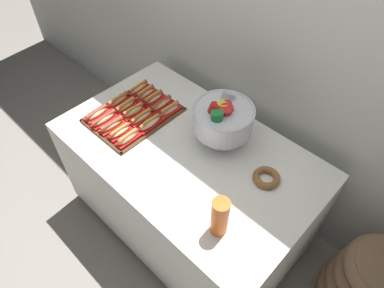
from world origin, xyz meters
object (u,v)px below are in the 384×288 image
(hot_dog_4, at_px, (128,138))
(donut, at_px, (266,178))
(hot_dog_5, at_px, (118,100))
(hot_dog_13, at_px, (161,104))
(buffet_table, at_px, (188,186))
(hot_dog_11, at_px, (145,93))
(punch_bowl, at_px, (223,118))
(hot_dog_12, at_px, (153,98))
(serving_tray, at_px, (134,115))
(floor_vase, at_px, (368,288))
(hot_dog_10, at_px, (138,89))
(hot_dog_2, at_px, (112,125))
(hot_dog_0, at_px, (97,113))
(hot_dog_7, at_px, (133,111))
(hot_dog_8, at_px, (141,117))
(hot_dog_14, at_px, (170,109))
(hot_dog_9, at_px, (150,123))
(cup_stack, at_px, (220,217))
(hot_dog_1, at_px, (104,119))
(hot_dog_6, at_px, (126,106))
(hot_dog_3, at_px, (120,132))

(hot_dog_4, xyz_separation_m, donut, (0.73, 0.33, -0.02))
(hot_dog_5, bearing_deg, hot_dog_13, 36.88)
(buffet_table, bearing_deg, hot_dog_11, 165.74)
(punch_bowl, bearing_deg, hot_dog_12, -174.19)
(hot_dog_5, relative_size, punch_bowl, 0.50)
(serving_tray, bearing_deg, buffet_table, 4.82)
(floor_vase, bearing_deg, hot_dog_10, -175.14)
(hot_dog_2, height_order, donut, hot_dog_2)
(hot_dog_0, xyz_separation_m, hot_dog_7, (0.15, 0.17, 0.00))
(punch_bowl, xyz_separation_m, donut, (0.36, -0.05, -0.15))
(floor_vase, bearing_deg, hot_dog_12, -174.74)
(hot_dog_8, relative_size, hot_dog_14, 1.02)
(serving_tray, height_order, hot_dog_9, hot_dog_9)
(hot_dog_5, xyz_separation_m, hot_dog_8, (0.22, 0.00, -0.00))
(hot_dog_8, distance_m, punch_bowl, 0.52)
(serving_tray, xyz_separation_m, hot_dog_0, (-0.15, -0.17, 0.03))
(hot_dog_8, distance_m, donut, 0.82)
(hot_dog_9, xyz_separation_m, cup_stack, (0.74, -0.23, 0.08))
(hot_dog_11, bearing_deg, hot_dog_12, 0.63)
(hot_dog_1, bearing_deg, hot_dog_14, 56.34)
(hot_dog_2, relative_size, punch_bowl, 0.48)
(hot_dog_9, bearing_deg, punch_bowl, 30.07)
(hot_dog_1, height_order, punch_bowl, punch_bowl)
(hot_dog_4, bearing_deg, serving_tray, 132.90)
(hot_dog_6, distance_m, hot_dog_14, 0.28)
(hot_dog_12, height_order, cup_stack, cup_stack)
(hot_dog_4, bearing_deg, hot_dog_6, 144.37)
(floor_vase, relative_size, cup_stack, 5.02)
(cup_stack, bearing_deg, hot_dog_12, 156.26)
(floor_vase, bearing_deg, cup_stack, -142.12)
(serving_tray, distance_m, hot_dog_3, 0.18)
(hot_dog_13, relative_size, hot_dog_14, 1.10)
(serving_tray, relative_size, hot_dog_6, 3.42)
(buffet_table, distance_m, hot_dog_11, 0.66)
(hot_dog_9, distance_m, hot_dog_13, 0.18)
(hot_dog_2, bearing_deg, buffet_table, 25.29)
(hot_dog_4, height_order, hot_dog_11, hot_dog_11)
(hot_dog_11, distance_m, punch_bowl, 0.62)
(hot_dog_0, distance_m, hot_dog_2, 0.15)
(hot_dog_5, height_order, donut, hot_dog_5)
(punch_bowl, xyz_separation_m, cup_stack, (0.36, -0.45, -0.06))
(hot_dog_13, bearing_deg, hot_dog_10, -179.37)
(hot_dog_3, height_order, hot_dog_5, hot_dog_5)
(hot_dog_7, distance_m, hot_dog_12, 0.17)
(hot_dog_3, height_order, hot_dog_4, hot_dog_4)
(floor_vase, relative_size, hot_dog_11, 7.08)
(hot_dog_0, distance_m, cup_stack, 1.04)
(hot_dog_10, distance_m, hot_dog_13, 0.23)
(hot_dog_2, height_order, cup_stack, cup_stack)
(buffet_table, height_order, hot_dog_0, hot_dog_0)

